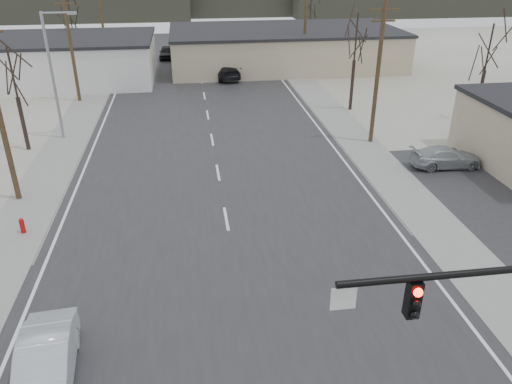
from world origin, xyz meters
TOP-DOWN VIEW (x-y plane):
  - ground at (0.00, 0.00)m, footprint 140.00×140.00m
  - main_road at (0.00, 15.00)m, footprint 18.00×110.00m
  - cross_road at (0.00, 0.00)m, footprint 90.00×10.00m
  - sidewalk_left at (-10.60, 20.00)m, footprint 3.00×90.00m
  - sidewalk_right at (10.60, 20.00)m, footprint 3.00×90.00m
  - fire_hydrant at (-10.20, 8.00)m, footprint 0.24×0.24m
  - building_left_far at (-16.00, 40.00)m, footprint 22.30×12.30m
  - building_right_far at (10.00, 44.00)m, footprint 26.30×14.30m
  - upole_left_c at (-11.50, 32.00)m, footprint 2.20×0.30m
  - upole_left_d at (-11.50, 52.00)m, footprint 2.20×0.30m
  - upole_right_a at (11.50, 18.00)m, footprint 2.20×0.30m
  - upole_right_b at (11.50, 40.00)m, footprint 2.20×0.30m
  - streetlight_main at (-10.80, 22.00)m, footprint 2.40×0.25m
  - tree_left_near at (-13.00, 20.00)m, footprint 3.30×3.30m
  - tree_right_mid at (12.50, 26.00)m, footprint 3.74×3.74m
  - tree_left_far at (-14.00, 46.00)m, footprint 3.96×3.96m
  - tree_right_far at (15.00, 52.00)m, footprint 3.52×3.52m
  - tree_lot at (22.00, 22.00)m, footprint 3.52×3.52m
  - hill_left at (-35.00, 92.00)m, footprint 70.00×18.00m
  - sedan_crossing at (-6.75, -2.09)m, footprint 2.06×4.88m
  - car_far_a at (2.50, 38.71)m, footprint 3.52×6.21m
  - car_far_b at (-3.84, 50.10)m, footprint 1.88×4.40m
  - car_parked_silver at (14.69, 12.88)m, footprint 4.57×1.98m

SIDE VIEW (x-z plane):
  - ground at x=0.00m, z-range 0.00..0.00m
  - cross_road at x=0.00m, z-range 0.00..0.04m
  - main_road at x=0.00m, z-range 0.00..0.05m
  - sidewalk_left at x=-10.60m, z-range 0.00..0.06m
  - sidewalk_right at x=10.60m, z-range 0.00..0.06m
  - fire_hydrant at x=-10.20m, z-range 0.02..0.89m
  - car_parked_silver at x=14.69m, z-range 0.03..1.34m
  - car_far_b at x=-3.84m, z-range 0.05..1.53m
  - sedan_crossing at x=-6.75m, z-range 0.05..1.61m
  - car_far_a at x=2.50m, z-range 0.05..1.74m
  - building_right_far at x=10.00m, z-range 0.00..4.30m
  - building_left_far at x=-16.00m, z-range 0.01..4.51m
  - hill_left at x=-35.00m, z-range 0.00..7.00m
  - streetlight_main at x=-10.80m, z-range 0.59..9.59m
  - upole_left_c at x=-11.50m, z-range 0.22..10.22m
  - upole_left_d at x=-11.50m, z-range 0.22..10.22m
  - upole_right_a at x=11.50m, z-range 0.22..10.22m
  - upole_right_b at x=11.50m, z-range 0.22..10.22m
  - tree_left_near at x=-13.00m, z-range 1.55..8.90m
  - tree_right_far at x=15.00m, z-range 1.66..9.50m
  - tree_lot at x=22.00m, z-range 1.66..9.50m
  - tree_right_mid at x=12.50m, z-range 1.77..10.10m
  - tree_left_far at x=-14.00m, z-range 1.87..10.69m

